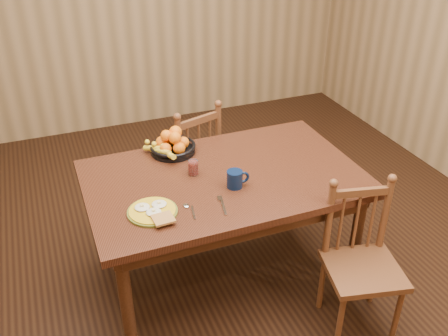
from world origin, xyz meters
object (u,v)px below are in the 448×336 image
object	(u,v)px
dining_table	(224,188)
chair_near	(361,263)
chair_far	(189,163)
breakfast_plate	(153,211)
coffee_mug	(235,179)
fruit_bowl	(172,145)

from	to	relation	value
dining_table	chair_near	world-z (taller)	chair_near
chair_far	chair_near	bearing A→B (deg)	94.61
dining_table	chair_far	size ratio (longest dim) A/B	1.75
chair_far	breakfast_plate	xyz separation A→B (m)	(-0.49, -0.94, 0.32)
dining_table	chair_far	bearing A→B (deg)	89.63
chair_far	chair_near	distance (m)	1.47
dining_table	chair_far	xyz separation A→B (m)	(0.00, 0.72, -0.22)
chair_near	coffee_mug	size ratio (longest dim) A/B	6.55
chair_far	dining_table	bearing A→B (deg)	72.14
chair_near	breakfast_plate	xyz separation A→B (m)	(-1.04, 0.43, 0.34)
breakfast_plate	coffee_mug	size ratio (longest dim) A/B	2.17
dining_table	chair_near	size ratio (longest dim) A/B	1.83
chair_far	coffee_mug	size ratio (longest dim) A/B	6.85
breakfast_plate	coffee_mug	distance (m)	0.50
chair_far	fruit_bowl	bearing A→B (deg)	41.14
dining_table	coffee_mug	world-z (taller)	coffee_mug
chair_near	coffee_mug	distance (m)	0.83
coffee_mug	chair_far	bearing A→B (deg)	90.71
chair_far	chair_near	world-z (taller)	chair_far
breakfast_plate	dining_table	bearing A→B (deg)	24.19
chair_far	coffee_mug	world-z (taller)	chair_far
dining_table	fruit_bowl	xyz separation A→B (m)	(-0.20, 0.38, 0.14)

